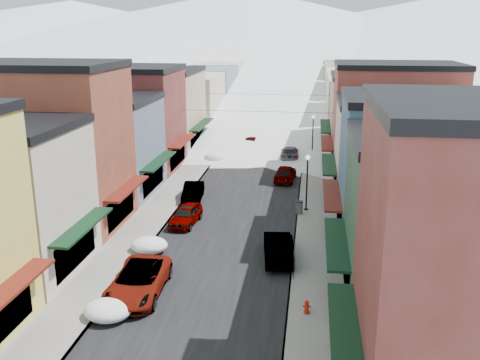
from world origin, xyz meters
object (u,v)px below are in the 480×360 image
(car_white_suv, at_px, (138,281))
(streetlamp_near, at_px, (307,176))
(fire_hydrant, at_px, (307,307))
(car_green_sedan, at_px, (278,247))
(car_silver_sedan, at_px, (186,215))
(trash_can, at_px, (299,207))
(car_dark_hatch, at_px, (193,192))

(car_white_suv, distance_m, streetlamp_near, 18.51)
(fire_hydrant, bearing_deg, car_white_suv, 173.95)
(car_white_suv, relative_size, car_green_sedan, 1.19)
(car_silver_sedan, xyz_separation_m, car_green_sedan, (7.60, -5.58, 0.11))
(car_white_suv, bearing_deg, car_silver_sedan, 87.59)
(car_silver_sedan, relative_size, car_green_sedan, 0.84)
(car_silver_sedan, distance_m, streetlamp_near, 10.48)
(car_white_suv, xyz_separation_m, car_green_sedan, (7.63, 5.99, -0.00))
(car_white_suv, distance_m, car_green_sedan, 9.70)
(fire_hydrant, xyz_separation_m, streetlamp_near, (-0.32, 16.86, 2.63))
(car_green_sedan, distance_m, streetlamp_near, 10.24)
(trash_can, bearing_deg, car_green_sedan, -97.28)
(car_green_sedan, height_order, trash_can, car_green_sedan)
(car_dark_hatch, xyz_separation_m, car_green_sedan, (8.37, -11.57, 0.10))
(streetlamp_near, bearing_deg, car_dark_hatch, 170.27)
(fire_hydrant, height_order, streetlamp_near, streetlamp_near)
(car_white_suv, xyz_separation_m, fire_hydrant, (9.63, -1.02, -0.38))
(car_silver_sedan, distance_m, trash_can, 9.32)
(car_white_suv, relative_size, streetlamp_near, 1.32)
(car_dark_hatch, distance_m, trash_can, 9.88)
(car_green_sedan, bearing_deg, car_silver_sedan, -42.94)
(trash_can, distance_m, streetlamp_near, 2.67)
(car_white_suv, height_order, trash_can, car_white_suv)
(trash_can, bearing_deg, fire_hydrant, -86.88)
(car_dark_hatch, relative_size, car_green_sedan, 0.88)
(car_dark_hatch, distance_m, fire_hydrant, 21.28)
(fire_hydrant, bearing_deg, streetlamp_near, 91.10)
(trash_can, bearing_deg, car_white_suv, -120.56)
(fire_hydrant, bearing_deg, trash_can, 93.12)
(car_green_sedan, bearing_deg, streetlamp_near, -106.28)
(car_silver_sedan, xyz_separation_m, trash_can, (8.73, 3.28, -0.06))
(car_green_sedan, xyz_separation_m, streetlamp_near, (1.67, 9.85, 2.25))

